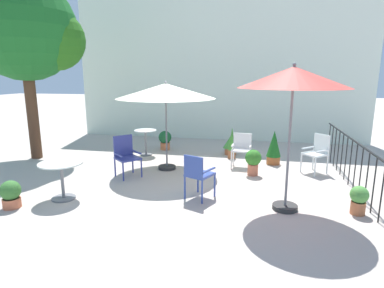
{
  "coord_description": "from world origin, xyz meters",
  "views": [
    {
      "loc": [
        1.55,
        -6.89,
        2.32
      ],
      "look_at": [
        0.0,
        0.33,
        0.72
      ],
      "focal_mm": 29.5,
      "sensor_mm": 36.0,
      "label": 1
    }
  ],
  "objects_px": {
    "cafe_table_0": "(146,138)",
    "patio_chair_1": "(317,151)",
    "cafe_table_1": "(62,174)",
    "potted_plant_5": "(274,147)",
    "potted_plant_1": "(11,194)",
    "patio_umbrella_1": "(293,79)",
    "patio_chair_3": "(126,154)",
    "shade_tree": "(26,28)",
    "potted_plant_0": "(231,144)",
    "potted_plant_2": "(165,139)",
    "patio_umbrella_0": "(166,92)",
    "patio_chair_0": "(242,147)",
    "patio_chair_2": "(198,173)",
    "potted_plant_6": "(253,160)",
    "potted_plant_4": "(359,199)",
    "potted_plant_3": "(232,144)"
  },
  "relations": [
    {
      "from": "patio_chair_2",
      "to": "potted_plant_1",
      "type": "height_order",
      "value": "patio_chair_2"
    },
    {
      "from": "potted_plant_3",
      "to": "patio_umbrella_0",
      "type": "bearing_deg",
      "value": -137.42
    },
    {
      "from": "patio_chair_3",
      "to": "potted_plant_2",
      "type": "distance_m",
      "value": 2.81
    },
    {
      "from": "potted_plant_0",
      "to": "potted_plant_2",
      "type": "xyz_separation_m",
      "value": [
        -2.11,
        0.21,
        0.02
      ]
    },
    {
      "from": "potted_plant_2",
      "to": "potted_plant_4",
      "type": "height_order",
      "value": "potted_plant_2"
    },
    {
      "from": "potted_plant_2",
      "to": "potted_plant_5",
      "type": "distance_m",
      "value": 3.49
    },
    {
      "from": "cafe_table_1",
      "to": "potted_plant_5",
      "type": "xyz_separation_m",
      "value": [
        4.03,
        3.37,
        -0.05
      ]
    },
    {
      "from": "patio_chair_0",
      "to": "cafe_table_1",
      "type": "bearing_deg",
      "value": -137.41
    },
    {
      "from": "cafe_table_0",
      "to": "potted_plant_4",
      "type": "distance_m",
      "value": 5.89
    },
    {
      "from": "potted_plant_0",
      "to": "potted_plant_5",
      "type": "relative_size",
      "value": 0.63
    },
    {
      "from": "potted_plant_4",
      "to": "potted_plant_5",
      "type": "height_order",
      "value": "potted_plant_5"
    },
    {
      "from": "cafe_table_1",
      "to": "patio_umbrella_0",
      "type": "bearing_deg",
      "value": 59.43
    },
    {
      "from": "potted_plant_0",
      "to": "potted_plant_5",
      "type": "bearing_deg",
      "value": -34.08
    },
    {
      "from": "shade_tree",
      "to": "patio_umbrella_1",
      "type": "bearing_deg",
      "value": -18.65
    },
    {
      "from": "patio_chair_1",
      "to": "potted_plant_5",
      "type": "distance_m",
      "value": 1.15
    },
    {
      "from": "patio_chair_3",
      "to": "patio_umbrella_0",
      "type": "bearing_deg",
      "value": 43.41
    },
    {
      "from": "patio_chair_2",
      "to": "potted_plant_4",
      "type": "height_order",
      "value": "patio_chair_2"
    },
    {
      "from": "shade_tree",
      "to": "patio_chair_0",
      "type": "distance_m",
      "value": 6.54
    },
    {
      "from": "patio_umbrella_0",
      "to": "patio_chair_0",
      "type": "height_order",
      "value": "patio_umbrella_0"
    },
    {
      "from": "patio_umbrella_0",
      "to": "patio_chair_2",
      "type": "bearing_deg",
      "value": -57.42
    },
    {
      "from": "cafe_table_0",
      "to": "potted_plant_2",
      "type": "distance_m",
      "value": 0.91
    },
    {
      "from": "potted_plant_0",
      "to": "potted_plant_6",
      "type": "distance_m",
      "value": 2.05
    },
    {
      "from": "patio_umbrella_1",
      "to": "potted_plant_3",
      "type": "xyz_separation_m",
      "value": [
        -1.24,
        3.33,
        -1.83
      ]
    },
    {
      "from": "patio_chair_2",
      "to": "potted_plant_1",
      "type": "distance_m",
      "value": 3.38
    },
    {
      "from": "patio_chair_1",
      "to": "potted_plant_0",
      "type": "xyz_separation_m",
      "value": [
        -2.22,
        1.38,
        -0.23
      ]
    },
    {
      "from": "patio_umbrella_0",
      "to": "potted_plant_6",
      "type": "relative_size",
      "value": 3.9
    },
    {
      "from": "patio_chair_0",
      "to": "potted_plant_0",
      "type": "xyz_separation_m",
      "value": [
        -0.4,
        1.24,
        -0.2
      ]
    },
    {
      "from": "potted_plant_0",
      "to": "potted_plant_4",
      "type": "xyz_separation_m",
      "value": [
        2.52,
        -3.75,
        -0.04
      ]
    },
    {
      "from": "cafe_table_0",
      "to": "potted_plant_0",
      "type": "height_order",
      "value": "cafe_table_0"
    },
    {
      "from": "cafe_table_0",
      "to": "patio_chair_0",
      "type": "xyz_separation_m",
      "value": [
        2.85,
        -0.63,
        -0.01
      ]
    },
    {
      "from": "shade_tree",
      "to": "patio_umbrella_0",
      "type": "relative_size",
      "value": 2.04
    },
    {
      "from": "patio_umbrella_0",
      "to": "potted_plant_1",
      "type": "bearing_deg",
      "value": -125.2
    },
    {
      "from": "potted_plant_1",
      "to": "potted_plant_5",
      "type": "xyz_separation_m",
      "value": [
        4.69,
        3.93,
        0.2
      ]
    },
    {
      "from": "potted_plant_4",
      "to": "potted_plant_1",
      "type": "bearing_deg",
      "value": -170.46
    },
    {
      "from": "patio_umbrella_1",
      "to": "potted_plant_0",
      "type": "height_order",
      "value": "patio_umbrella_1"
    },
    {
      "from": "potted_plant_1",
      "to": "patio_umbrella_1",
      "type": "bearing_deg",
      "value": 11.24
    },
    {
      "from": "cafe_table_1",
      "to": "potted_plant_5",
      "type": "height_order",
      "value": "potted_plant_5"
    },
    {
      "from": "patio_chair_1",
      "to": "potted_plant_4",
      "type": "xyz_separation_m",
      "value": [
        0.3,
        -2.36,
        -0.27
      ]
    },
    {
      "from": "patio_umbrella_1",
      "to": "patio_chair_3",
      "type": "height_order",
      "value": "patio_umbrella_1"
    },
    {
      "from": "patio_chair_2",
      "to": "patio_chair_3",
      "type": "height_order",
      "value": "patio_chair_3"
    },
    {
      "from": "cafe_table_1",
      "to": "patio_chair_0",
      "type": "relative_size",
      "value": 0.94
    },
    {
      "from": "patio_umbrella_1",
      "to": "potted_plant_5",
      "type": "height_order",
      "value": "patio_umbrella_1"
    },
    {
      "from": "potted_plant_2",
      "to": "potted_plant_6",
      "type": "height_order",
      "value": "potted_plant_6"
    },
    {
      "from": "patio_chair_1",
      "to": "potted_plant_1",
      "type": "height_order",
      "value": "patio_chair_1"
    },
    {
      "from": "potted_plant_3",
      "to": "potted_plant_4",
      "type": "xyz_separation_m",
      "value": [
        2.44,
        -3.27,
        -0.16
      ]
    },
    {
      "from": "shade_tree",
      "to": "patio_umbrella_1",
      "type": "height_order",
      "value": "shade_tree"
    },
    {
      "from": "shade_tree",
      "to": "potted_plant_0",
      "type": "height_order",
      "value": "shade_tree"
    },
    {
      "from": "cafe_table_1",
      "to": "patio_chair_1",
      "type": "height_order",
      "value": "patio_chair_1"
    },
    {
      "from": "cafe_table_0",
      "to": "patio_chair_1",
      "type": "height_order",
      "value": "patio_chair_1"
    },
    {
      "from": "cafe_table_0",
      "to": "potted_plant_3",
      "type": "xyz_separation_m",
      "value": [
        2.53,
        0.14,
        -0.09
      ]
    }
  ]
}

